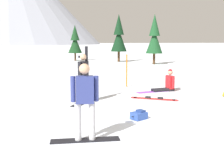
{
  "coord_description": "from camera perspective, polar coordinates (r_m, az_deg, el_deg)",
  "views": [
    {
      "loc": [
        -3.97,
        -5.61,
        2.25
      ],
      "look_at": [
        -0.48,
        4.22,
        1.0
      ],
      "focal_mm": 43.86,
      "sensor_mm": 36.0,
      "label": 1
    }
  ],
  "objects": [
    {
      "name": "ground_plane",
      "position": [
        7.23,
        15.25,
        -11.56
      ],
      "size": [
        800.0,
        800.0,
        0.0
      ],
      "primitive_type": "plane",
      "color": "silver"
    },
    {
      "name": "snowboarder_foreground",
      "position": [
        6.21,
        -5.69,
        -5.4
      ],
      "size": [
        1.6,
        0.59,
        1.77
      ],
      "color": "black",
      "rests_on": "ground_plane"
    },
    {
      "name": "loose_snowboard_near_left",
      "position": [
        10.93,
        8.76,
        -4.99
      ],
      "size": [
        1.63,
        1.36,
        0.09
      ],
      "color": "red",
      "rests_on": "ground_plane"
    },
    {
      "name": "pine_tree_broad",
      "position": [
        32.56,
        -7.71,
        6.88
      ],
      "size": [
        1.62,
        1.62,
        4.21
      ],
      "color": "#472D19",
      "rests_on": "ground_plane"
    },
    {
      "name": "snowboarder_background",
      "position": [
        12.78,
        11.32,
        -1.82
      ],
      "size": [
        1.8,
        0.63,
        1.01
      ],
      "color": "black",
      "rests_on": "ground_plane"
    },
    {
      "name": "snowboarder_midground",
      "position": [
        10.09,
        -5.99,
        -0.33
      ],
      "size": [
        1.19,
        1.31,
        2.09
      ],
      "color": "black",
      "rests_on": "ground_plane"
    },
    {
      "name": "pine_tree_young",
      "position": [
        27.75,
        8.83,
        7.71
      ],
      "size": [
        1.67,
        1.67,
        4.96
      ],
      "color": "#472D19",
      "rests_on": "ground_plane"
    },
    {
      "name": "backpack_blue",
      "position": [
        8.11,
        5.67,
        -8.43
      ],
      "size": [
        0.55,
        0.46,
        0.27
      ],
      "color": "#2D4C9E",
      "rests_on": "ground_plane"
    },
    {
      "name": "trail_marker_pole",
      "position": [
        13.73,
        3.09,
        0.82
      ],
      "size": [
        0.06,
        0.06,
        1.62
      ],
      "primitive_type": "cylinder",
      "color": "orange",
      "rests_on": "ground_plane"
    },
    {
      "name": "pine_tree_short",
      "position": [
        30.8,
        1.43,
        8.04
      ],
      "size": [
        1.78,
        1.78,
        5.3
      ],
      "color": "#472D19",
      "rests_on": "ground_plane"
    }
  ]
}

